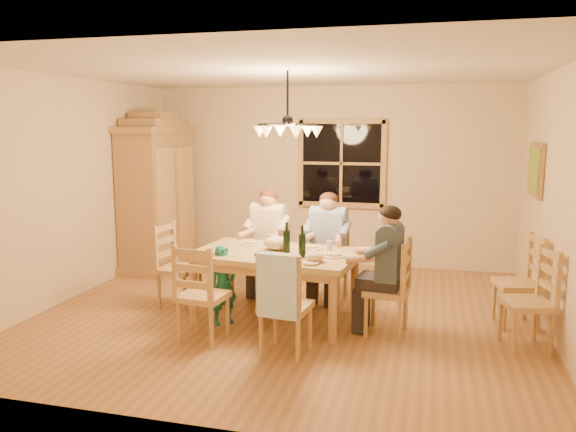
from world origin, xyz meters
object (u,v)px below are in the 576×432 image
(chair_near_left, at_px, (203,311))
(child, at_px, (224,285))
(chair_end_left, at_px, (180,281))
(chair_end_right, at_px, (386,305))
(chair_near_right, at_px, (286,322))
(chair_spare_front, at_px, (525,318))
(adult_woman, at_px, (268,229))
(adult_slate_man, at_px, (388,254))
(dining_table, at_px, (276,261))
(chair_spare_back, at_px, (516,298))
(armoire, at_px, (157,197))
(wine_bottle_a, at_px, (287,237))
(chair_far_left, at_px, (268,271))
(adult_plaid_man, at_px, (328,233))
(chandelier, at_px, (288,129))
(chair_far_right, at_px, (328,276))
(wine_bottle_b, at_px, (302,241))

(chair_near_left, distance_m, child, 0.51)
(chair_end_left, relative_size, chair_end_right, 1.00)
(chair_near_right, bearing_deg, chair_end_right, 46.74)
(chair_spare_front, bearing_deg, chair_end_left, 70.61)
(adult_woman, xyz_separation_m, adult_slate_man, (1.56, -1.01, 0.00))
(dining_table, xyz_separation_m, chair_spare_back, (2.53, 0.44, -0.36))
(armoire, height_order, chair_end_right, armoire)
(chair_spare_front, distance_m, chair_spare_back, 0.66)
(wine_bottle_a, bearing_deg, chair_far_left, 118.32)
(chair_near_left, distance_m, chair_spare_back, 3.30)
(adult_plaid_man, xyz_separation_m, child, (-0.93, -1.07, -0.41))
(adult_woman, distance_m, wine_bottle_a, 0.98)
(chair_end_left, relative_size, child, 1.15)
(chair_near_left, bearing_deg, child, 92.91)
(chair_end_right, height_order, child, chair_end_right)
(chair_near_right, xyz_separation_m, chair_end_left, (-1.56, 1.01, 0.00))
(dining_table, height_order, chair_near_left, chair_near_left)
(chair_near_right, xyz_separation_m, adult_woman, (-0.69, 1.75, 0.54))
(adult_plaid_man, distance_m, adult_slate_man, 1.21)
(chair_near_left, distance_m, adult_plaid_man, 1.91)
(chair_near_right, xyz_separation_m, chair_spare_back, (2.19, 1.31, 0.00))
(armoire, distance_m, chair_spare_front, 5.33)
(armoire, height_order, chair_near_right, armoire)
(chair_far_left, relative_size, chair_spare_front, 1.00)
(chandelier, relative_size, wine_bottle_a, 2.33)
(dining_table, bearing_deg, chair_far_right, 61.26)
(chair_far_left, relative_size, chair_far_right, 1.00)
(adult_plaid_man, bearing_deg, chair_far_left, -0.00)
(chair_end_right, bearing_deg, chair_spare_back, -60.13)
(adult_woman, distance_m, wine_bottle_b, 1.23)
(chair_spare_front, bearing_deg, chair_far_left, 55.21)
(chandelier, xyz_separation_m, wine_bottle_a, (0.04, -0.19, -1.15))
(dining_table, height_order, chair_end_right, chair_end_right)
(armoire, xyz_separation_m, dining_table, (2.34, -1.80, -0.40))
(chandelier, bearing_deg, chair_near_left, -122.15)
(chair_end_left, height_order, wine_bottle_a, wine_bottle_a)
(chair_far_left, distance_m, chair_spare_back, 2.91)
(chandelier, distance_m, wine_bottle_a, 1.17)
(chair_far_right, xyz_separation_m, chair_near_right, (-0.09, -1.66, 0.00))
(chair_far_left, distance_m, chair_spare_front, 3.08)
(chair_near_left, distance_m, chair_spare_front, 3.11)
(adult_slate_man, distance_m, wine_bottle_b, 0.89)
(chair_near_right, bearing_deg, chair_near_left, 180.00)
(wine_bottle_a, xyz_separation_m, child, (-0.62, -0.30, -0.50))
(chair_end_left, bearing_deg, child, 65.90)
(armoire, xyz_separation_m, wine_bottle_a, (2.46, -1.79, -0.13))
(adult_woman, relative_size, adult_slate_man, 1.00)
(adult_slate_man, xyz_separation_m, child, (-1.71, -0.15, -0.41))
(adult_plaid_man, xyz_separation_m, wine_bottle_a, (-0.31, -0.78, 0.08))
(chair_end_right, bearing_deg, chair_end_left, 90.00)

